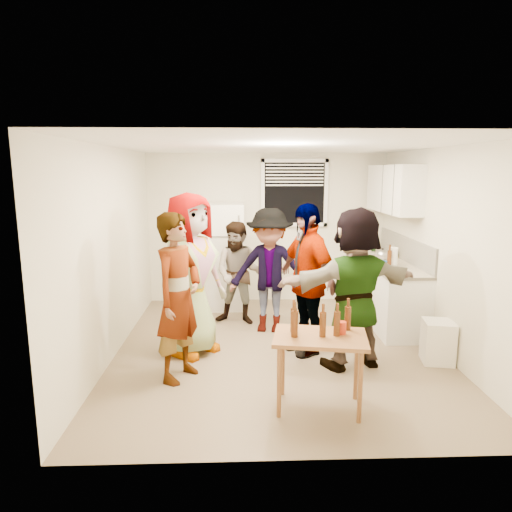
{
  "coord_description": "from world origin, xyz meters",
  "views": [
    {
      "loc": [
        -0.48,
        -5.43,
        2.22
      ],
      "look_at": [
        -0.26,
        0.26,
        1.15
      ],
      "focal_mm": 32.0,
      "sensor_mm": 36.0,
      "label": 1
    }
  ],
  "objects_px": {
    "wine_bottle": "(373,251)",
    "guest_grey": "(193,352)",
    "trash_bin": "(438,342)",
    "serving_table": "(318,407)",
    "blue_cup": "(383,270)",
    "beer_bottle_counter": "(389,267)",
    "beer_bottle_table": "(294,337)",
    "refrigerator": "(223,256)",
    "red_cup": "(341,334)",
    "guest_back_right": "(269,330)",
    "kettle": "(382,260)",
    "guest_orange": "(351,365)",
    "guest_stripe": "(181,377)",
    "guest_back_left": "(239,323)",
    "guest_black": "(305,350)"
  },
  "relations": [
    {
      "from": "wine_bottle",
      "to": "guest_grey",
      "type": "relative_size",
      "value": 0.15
    },
    {
      "from": "trash_bin",
      "to": "serving_table",
      "type": "xyz_separation_m",
      "value": [
        -1.57,
        -0.99,
        -0.25
      ]
    },
    {
      "from": "blue_cup",
      "to": "serving_table",
      "type": "height_order",
      "value": "blue_cup"
    },
    {
      "from": "beer_bottle_counter",
      "to": "beer_bottle_table",
      "type": "height_order",
      "value": "beer_bottle_counter"
    },
    {
      "from": "refrigerator",
      "to": "red_cup",
      "type": "height_order",
      "value": "refrigerator"
    },
    {
      "from": "guest_back_right",
      "to": "kettle",
      "type": "bearing_deg",
      "value": 26.16
    },
    {
      "from": "guest_back_right",
      "to": "beer_bottle_table",
      "type": "bearing_deg",
      "value": -76.64
    },
    {
      "from": "red_cup",
      "to": "guest_orange",
      "type": "xyz_separation_m",
      "value": [
        0.34,
        0.9,
        -0.72
      ]
    },
    {
      "from": "wine_bottle",
      "to": "guest_orange",
      "type": "xyz_separation_m",
      "value": [
        -0.94,
        -2.46,
        -0.9
      ]
    },
    {
      "from": "red_cup",
      "to": "guest_grey",
      "type": "xyz_separation_m",
      "value": [
        -1.54,
        1.36,
        -0.72
      ]
    },
    {
      "from": "guest_grey",
      "to": "guest_back_right",
      "type": "bearing_deg",
      "value": -12.92
    },
    {
      "from": "kettle",
      "to": "beer_bottle_table",
      "type": "bearing_deg",
      "value": -116.33
    },
    {
      "from": "beer_bottle_counter",
      "to": "guest_stripe",
      "type": "xyz_separation_m",
      "value": [
        -2.72,
        -1.44,
        -0.9
      ]
    },
    {
      "from": "blue_cup",
      "to": "kettle",
      "type": "bearing_deg",
      "value": 74.05
    },
    {
      "from": "refrigerator",
      "to": "guest_stripe",
      "type": "bearing_deg",
      "value": -98.08
    },
    {
      "from": "kettle",
      "to": "serving_table",
      "type": "distance_m",
      "value": 3.09
    },
    {
      "from": "guest_grey",
      "to": "trash_bin",
      "type": "bearing_deg",
      "value": -57.71
    },
    {
      "from": "wine_bottle",
      "to": "trash_bin",
      "type": "bearing_deg",
      "value": -87.91
    },
    {
      "from": "kettle",
      "to": "wine_bottle",
      "type": "relative_size",
      "value": 0.81
    },
    {
      "from": "blue_cup",
      "to": "serving_table",
      "type": "distance_m",
      "value": 2.48
    },
    {
      "from": "red_cup",
      "to": "guest_back_left",
      "type": "relative_size",
      "value": 0.08
    },
    {
      "from": "trash_bin",
      "to": "guest_stripe",
      "type": "distance_m",
      "value": 2.99
    },
    {
      "from": "wine_bottle",
      "to": "serving_table",
      "type": "height_order",
      "value": "wine_bottle"
    },
    {
      "from": "guest_black",
      "to": "red_cup",
      "type": "bearing_deg",
      "value": -19.02
    },
    {
      "from": "serving_table",
      "to": "guest_back_left",
      "type": "height_order",
      "value": "serving_table"
    },
    {
      "from": "trash_bin",
      "to": "guest_black",
      "type": "xyz_separation_m",
      "value": [
        -1.5,
        0.4,
        -0.25
      ]
    },
    {
      "from": "guest_grey",
      "to": "guest_orange",
      "type": "height_order",
      "value": "guest_grey"
    },
    {
      "from": "wine_bottle",
      "to": "guest_back_right",
      "type": "relative_size",
      "value": 0.17
    },
    {
      "from": "blue_cup",
      "to": "guest_back_left",
      "type": "bearing_deg",
      "value": 165.29
    },
    {
      "from": "refrigerator",
      "to": "wine_bottle",
      "type": "bearing_deg",
      "value": 1.51
    },
    {
      "from": "kettle",
      "to": "guest_back_left",
      "type": "relative_size",
      "value": 0.16
    },
    {
      "from": "trash_bin",
      "to": "guest_stripe",
      "type": "height_order",
      "value": "trash_bin"
    },
    {
      "from": "blue_cup",
      "to": "guest_black",
      "type": "xyz_separation_m",
      "value": [
        -1.13,
        -0.58,
        -0.9
      ]
    },
    {
      "from": "guest_stripe",
      "to": "guest_orange",
      "type": "bearing_deg",
      "value": -54.91
    },
    {
      "from": "wine_bottle",
      "to": "serving_table",
      "type": "bearing_deg",
      "value": -113.59
    },
    {
      "from": "kettle",
      "to": "guest_back_right",
      "type": "height_order",
      "value": "kettle"
    },
    {
      "from": "blue_cup",
      "to": "guest_grey",
      "type": "bearing_deg",
      "value": -167.25
    },
    {
      "from": "trash_bin",
      "to": "serving_table",
      "type": "distance_m",
      "value": 1.88
    },
    {
      "from": "wine_bottle",
      "to": "guest_back_right",
      "type": "bearing_deg",
      "value": -145.4
    },
    {
      "from": "refrigerator",
      "to": "guest_back_right",
      "type": "bearing_deg",
      "value": -59.9
    },
    {
      "from": "guest_orange",
      "to": "guest_grey",
      "type": "bearing_deg",
      "value": -28.42
    },
    {
      "from": "blue_cup",
      "to": "red_cup",
      "type": "distance_m",
      "value": 2.18
    },
    {
      "from": "guest_grey",
      "to": "guest_orange",
      "type": "xyz_separation_m",
      "value": [
        1.88,
        -0.46,
        0.0
      ]
    },
    {
      "from": "beer_bottle_counter",
      "to": "guest_back_right",
      "type": "xyz_separation_m",
      "value": [
        -1.66,
        0.01,
        -0.9
      ]
    },
    {
      "from": "refrigerator",
      "to": "red_cup",
      "type": "xyz_separation_m",
      "value": [
        1.22,
        -3.29,
        -0.13
      ]
    },
    {
      "from": "red_cup",
      "to": "beer_bottle_counter",
      "type": "bearing_deg",
      "value": 61.72
    },
    {
      "from": "guest_black",
      "to": "blue_cup",
      "type": "bearing_deg",
      "value": 92.48
    },
    {
      "from": "blue_cup",
      "to": "red_cup",
      "type": "xyz_separation_m",
      "value": [
        -1.0,
        -1.93,
        -0.18
      ]
    },
    {
      "from": "kettle",
      "to": "red_cup",
      "type": "distance_m",
      "value": 2.83
    },
    {
      "from": "blue_cup",
      "to": "guest_grey",
      "type": "xyz_separation_m",
      "value": [
        -2.53,
        -0.57,
        -0.9
      ]
    }
  ]
}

